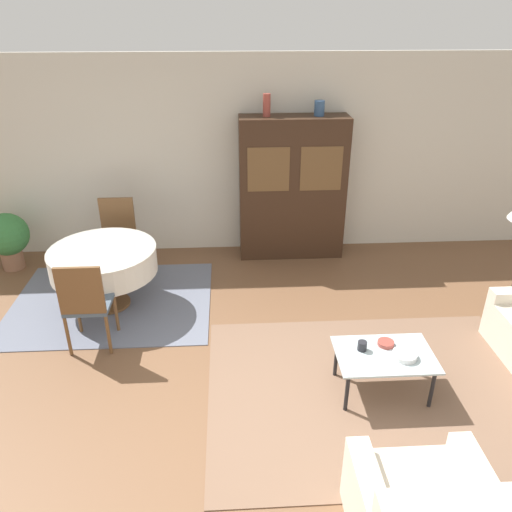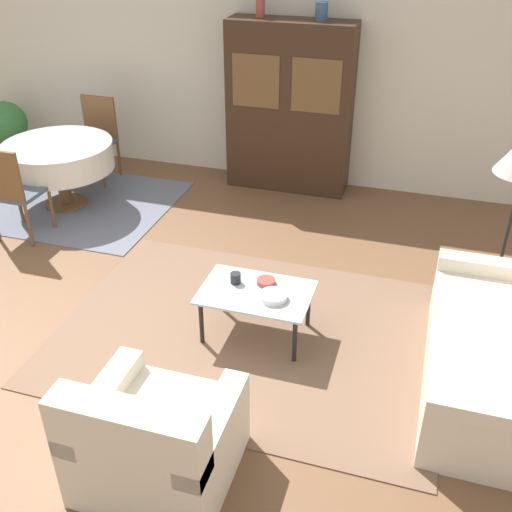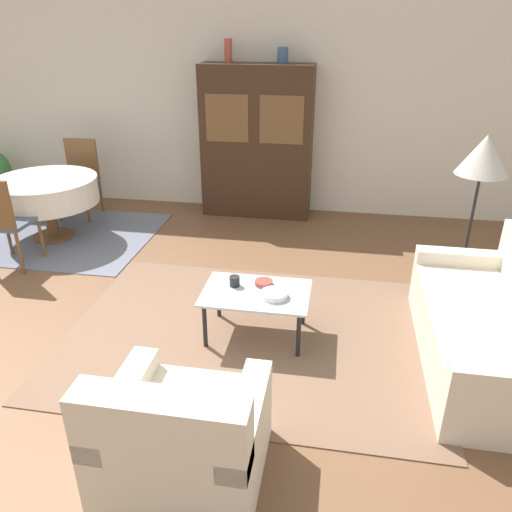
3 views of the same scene
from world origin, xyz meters
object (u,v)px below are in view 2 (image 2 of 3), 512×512
(dining_chair_far, at_px, (97,134))
(bowl_small, at_px, (266,282))
(display_cabinet, at_px, (290,108))
(dining_table, at_px, (58,157))
(vase_tall, at_px, (260,4))
(coffee_table, at_px, (256,296))
(potted_plant, at_px, (6,126))
(vase_short, at_px, (322,11))
(couch, at_px, (503,354))
(armchair, at_px, (155,442))
(dining_chair_near, at_px, (12,188))
(bowl, at_px, (273,296))
(cup, at_px, (236,278))

(dining_chair_far, height_order, bowl_small, dining_chair_far)
(display_cabinet, relative_size, dining_table, 1.60)
(bowl_small, bearing_deg, dining_chair_far, 140.57)
(dining_chair_far, xyz_separation_m, vase_tall, (1.96, 0.45, 1.51))
(coffee_table, height_order, bowl_small, bowl_small)
(potted_plant, bearing_deg, vase_short, 3.44)
(couch, xyz_separation_m, display_cabinet, (-2.35, 3.00, 0.67))
(bowl_small, distance_m, vase_short, 3.24)
(armchair, bearing_deg, vase_short, 90.30)
(dining_chair_near, height_order, bowl_small, dining_chair_near)
(couch, relative_size, vase_short, 9.67)
(couch, bearing_deg, bowl, 89.59)
(dining_chair_near, bearing_deg, couch, -10.77)
(dining_table, distance_m, dining_chair_far, 0.83)
(couch, xyz_separation_m, bowl_small, (-1.81, 0.20, 0.14))
(couch, height_order, armchair, couch)
(vase_short, bearing_deg, vase_tall, 180.00)
(armchair, distance_m, potted_plant, 5.92)
(display_cabinet, height_order, potted_plant, display_cabinet)
(dining_chair_far, xyz_separation_m, bowl, (2.98, -2.54, -0.12))
(dining_table, bearing_deg, cup, -31.03)
(bowl_small, relative_size, potted_plant, 0.19)
(dining_chair_far, bearing_deg, vase_tall, -167.03)
(bowl_small, bearing_deg, armchair, -96.95)
(bowl_small, height_order, vase_short, vase_short)
(couch, distance_m, armchair, 2.48)
(dining_table, relative_size, bowl, 5.64)
(cup, height_order, vase_short, vase_short)
(dining_chair_near, distance_m, vase_tall, 3.26)
(armchair, distance_m, coffee_table, 1.53)
(armchair, relative_size, cup, 10.02)
(vase_tall, bearing_deg, bowl_small, -72.24)
(couch, relative_size, bowl_small, 12.24)
(dining_chair_far, distance_m, bowl, 3.91)
(cup, distance_m, vase_tall, 3.35)
(display_cabinet, bearing_deg, couch, -51.98)
(armchair, xyz_separation_m, bowl_small, (0.20, 1.65, 0.13))
(cup, xyz_separation_m, bowl, (0.35, -0.13, -0.02))
(couch, bearing_deg, dining_chair_near, 79.23)
(bowl, relative_size, potted_plant, 0.28)
(couch, xyz_separation_m, potted_plant, (-6.17, 2.76, 0.15))
(couch, bearing_deg, vase_short, 34.08)
(vase_tall, xyz_separation_m, vase_short, (0.67, 0.00, -0.05))
(dining_table, bearing_deg, couch, -20.23)
(cup, height_order, vase_tall, vase_tall)
(couch, relative_size, dining_chair_near, 1.84)
(dining_chair_far, bearing_deg, cup, 137.42)
(coffee_table, relative_size, bowl, 4.07)
(display_cabinet, distance_m, vase_short, 1.11)
(display_cabinet, height_order, dining_chair_far, display_cabinet)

